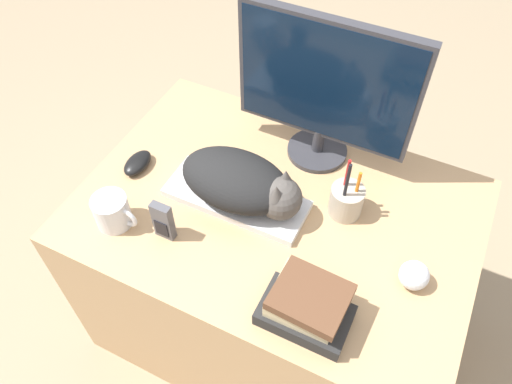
# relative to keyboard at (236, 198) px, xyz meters

# --- Properties ---
(desk) EXTENTS (1.11, 0.77, 0.70)m
(desk) POSITION_rel_keyboard_xyz_m (0.11, 0.03, -0.36)
(desk) COLOR tan
(desk) RESTS_ON ground_plane
(keyboard) EXTENTS (0.41, 0.15, 0.02)m
(keyboard) POSITION_rel_keyboard_xyz_m (0.00, 0.00, 0.00)
(keyboard) COLOR silver
(keyboard) RESTS_ON desk
(cat) EXTENTS (0.35, 0.20, 0.14)m
(cat) POSITION_rel_keyboard_xyz_m (0.02, 0.00, 0.08)
(cat) COLOR black
(cat) RESTS_ON keyboard
(monitor) EXTENTS (0.51, 0.18, 0.46)m
(monitor) POSITION_rel_keyboard_xyz_m (0.14, 0.28, 0.24)
(monitor) COLOR #333338
(monitor) RESTS_ON desk
(computer_mouse) EXTENTS (0.06, 0.11, 0.04)m
(computer_mouse) POSITION_rel_keyboard_xyz_m (-0.33, -0.01, 0.01)
(computer_mouse) COLOR black
(computer_mouse) RESTS_ON desk
(coffee_mug) EXTENTS (0.13, 0.10, 0.10)m
(coffee_mug) POSITION_rel_keyboard_xyz_m (-0.26, -0.21, 0.04)
(coffee_mug) COLOR silver
(coffee_mug) RESTS_ON desk
(pen_cup) EXTENTS (0.09, 0.09, 0.21)m
(pen_cup) POSITION_rel_keyboard_xyz_m (0.29, 0.10, 0.04)
(pen_cup) COLOR #B2A893
(pen_cup) RESTS_ON desk
(baseball) EXTENTS (0.08, 0.08, 0.08)m
(baseball) POSITION_rel_keyboard_xyz_m (0.52, -0.04, 0.03)
(baseball) COLOR silver
(baseball) RESTS_ON desk
(phone) EXTENTS (0.06, 0.03, 0.12)m
(phone) POSITION_rel_keyboard_xyz_m (-0.12, -0.19, 0.05)
(phone) COLOR #4C4C51
(phone) RESTS_ON desk
(book_stack) EXTENTS (0.21, 0.16, 0.11)m
(book_stack) POSITION_rel_keyboard_xyz_m (0.31, -0.24, 0.04)
(book_stack) COLOR black
(book_stack) RESTS_ON desk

